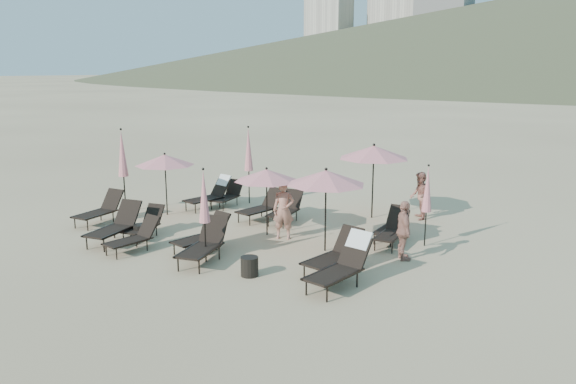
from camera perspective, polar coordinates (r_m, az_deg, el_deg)
The scene contains 29 objects.
ground at distance 14.12m, azimuth -4.19°, elevation -7.40°, with size 800.00×800.00×0.00m, color #D6BA8C.
hotel_skyline at distance 300.27m, azimuth 12.49°, elevation 15.78°, with size 109.00×82.00×55.00m.
lounger_0 at distance 16.76m, azimuth -14.35°, elevation -3.14°, with size 0.83×1.57×0.86m.
lounger_1 at distance 16.50m, azimuth -17.13°, elevation -3.22°, with size 1.00×1.93×1.06m.
lounger_2 at distance 15.23m, azimuth -8.61°, elevation -4.28°, with size 0.94×1.73×0.94m.
lounger_3 at distance 14.33m, azimuth -8.53°, elevation -5.19°, with size 1.08×1.90×1.03m.
lounger_4 at distance 13.52m, azimuth 4.78°, elevation -6.25°, with size 0.96×1.81×0.99m.
lounger_5 at distance 12.65m, azimuth 5.60°, elevation -7.19°, with size 0.96×1.92×1.15m.
lounger_6 at distance 20.04m, azimuth -6.13°, elevation -0.29°, with size 0.73×1.56×0.87m.
lounger_7 at distance 19.84m, azimuth -7.83°, elevation -0.12°, with size 0.98×1.84×1.09m.
lounger_8 at distance 18.14m, azimuth -2.70°, elevation -1.43°, with size 0.94×1.75×0.96m.
lounger_9 at distance 17.87m, azimuth -0.20°, elevation -1.67°, with size 0.81×1.68×0.93m.
lounger_10 at distance 15.79m, azimuth 10.55°, elevation -3.86°, with size 0.67×1.57×0.88m.
lounger_11 at distance 16.30m, azimuth 10.49°, elevation -3.35°, with size 0.61×1.54×0.88m.
lounger_12 at distance 15.56m, azimuth -15.38°, elevation -4.38°, with size 0.79×1.58×0.87m.
lounger_13 at distance 18.63m, azimuth -18.54°, elevation -1.67°, with size 0.77×1.75×0.98m.
umbrella_open_0 at distance 18.89m, azimuth -12.41°, elevation 3.20°, with size 1.95×1.95×2.10m.
umbrella_open_1 at distance 16.15m, azimuth -2.19°, elevation 1.73°, with size 1.88×1.88×2.03m.
umbrella_open_2 at distance 14.69m, azimuth 3.88°, elevation 1.48°, with size 2.11×2.11×2.27m.
umbrella_open_3 at distance 18.22m, azimuth 8.71°, elevation 4.02°, with size 2.28×2.28×2.45m.
umbrella_closed_0 at distance 14.00m, azimuth -8.53°, elevation -0.51°, with size 0.28×0.28×2.42m.
umbrella_closed_1 at distance 15.61m, azimuth 13.97°, elevation 0.24°, with size 0.27×0.27×2.28m.
umbrella_closed_2 at distance 19.69m, azimuth -16.48°, elevation 3.73°, with size 0.33×0.33×2.86m.
umbrella_closed_3 at distance 20.12m, azimuth -4.03°, elevation 4.30°, with size 0.33×0.33×2.81m.
side_table_0 at distance 16.56m, azimuth -14.71°, elevation -3.97°, with size 0.42×0.42×0.45m, color black.
side_table_1 at distance 13.34m, azimuth -3.93°, elevation -7.55°, with size 0.42×0.42×0.46m, color black.
beachgoer_a at distance 15.99m, azimuth -0.44°, elevation -1.84°, with size 0.62×0.40×1.69m, color #B37561.
beachgoer_b at distance 18.59m, azimuth 13.24°, elevation -0.38°, with size 0.75×0.59×1.55m, color #AD6A59.
beachgoer_c at distance 14.53m, azimuth 11.69°, elevation -3.87°, with size 0.90×0.38×1.54m, color tan.
Camera 1 is at (7.86, -10.72, 4.76)m, focal length 35.00 mm.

